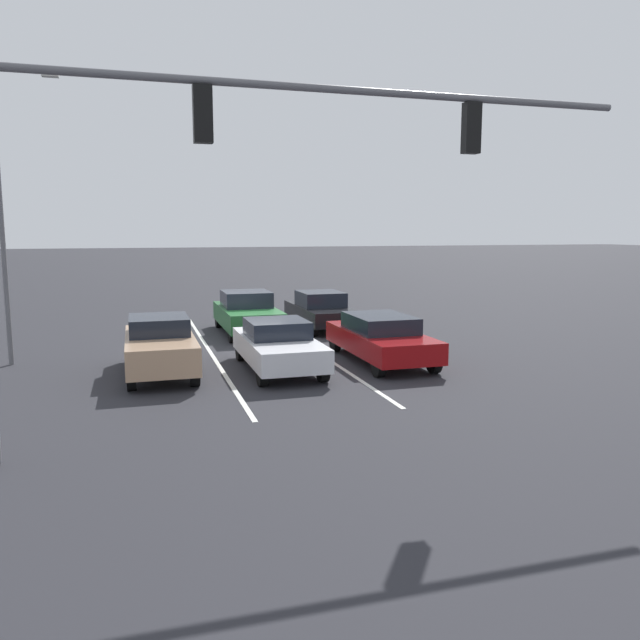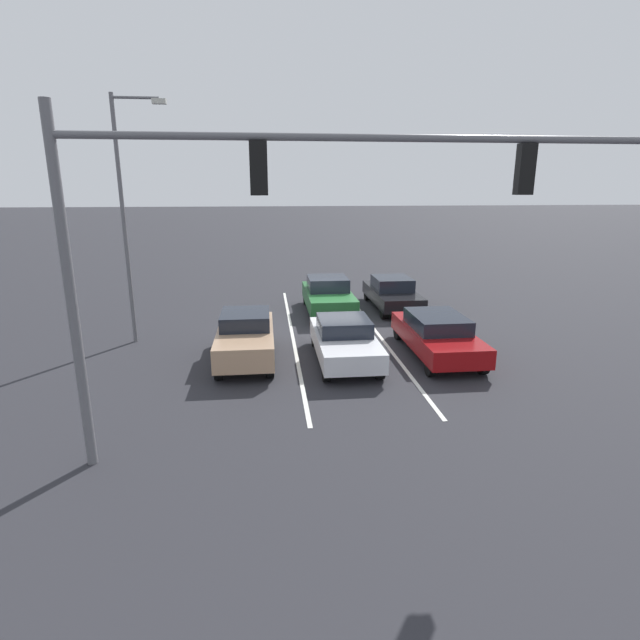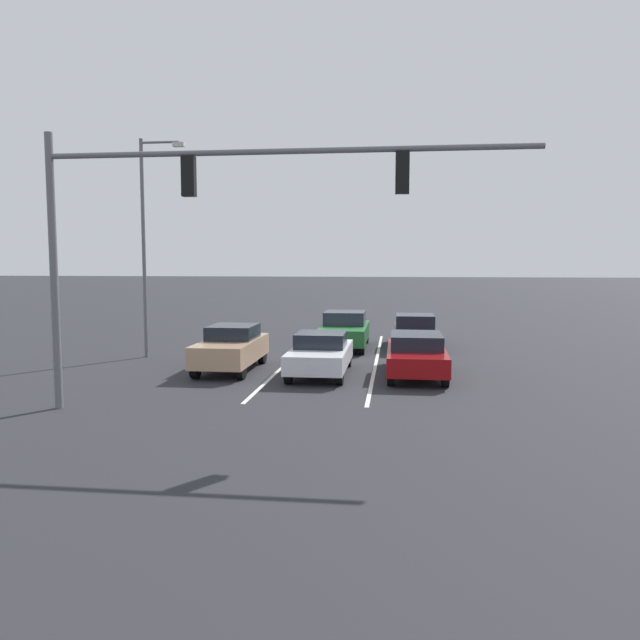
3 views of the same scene
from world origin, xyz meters
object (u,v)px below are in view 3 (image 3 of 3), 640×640
car_silver_midlane_front (321,353)px  car_black_leftlane_second (415,331)px  car_darkgreen_midlane_second (345,330)px  car_tan_rightlane_front (231,347)px  traffic_signal_gantry (191,208)px  car_maroon_leftlane_front (416,353)px  street_lamp_right_shoulder (148,234)px

car_silver_midlane_front → car_black_leftlane_second: bearing=-115.7°
car_black_leftlane_second → car_darkgreen_midlane_second: bearing=8.8°
car_tan_rightlane_front → traffic_signal_gantry: (-0.67, 5.94, 4.23)m
car_maroon_leftlane_front → car_silver_midlane_front: car_silver_midlane_front is taller
car_tan_rightlane_front → traffic_signal_gantry: 7.32m
car_maroon_leftlane_front → car_tan_rightlane_front: size_ratio=1.12×
traffic_signal_gantry → street_lamp_right_shoulder: size_ratio=1.42×
car_maroon_leftlane_front → car_silver_midlane_front: bearing=4.5°
car_darkgreen_midlane_second → car_black_leftlane_second: (-3.01, -0.47, -0.05)m
car_maroon_leftlane_front → traffic_signal_gantry: 9.12m
car_darkgreen_midlane_second → street_lamp_right_shoulder: 9.01m
car_darkgreen_midlane_second → street_lamp_right_shoulder: size_ratio=0.56×
car_tan_rightlane_front → traffic_signal_gantry: bearing=96.4°
street_lamp_right_shoulder → car_maroon_leftlane_front: bearing=165.7°
car_silver_midlane_front → car_darkgreen_midlane_second: size_ratio=0.94×
car_silver_midlane_front → traffic_signal_gantry: (2.47, 5.52, 4.32)m
car_maroon_leftlane_front → car_tan_rightlane_front: car_tan_rightlane_front is taller
car_black_leftlane_second → traffic_signal_gantry: traffic_signal_gantry is taller
car_maroon_leftlane_front → car_darkgreen_midlane_second: size_ratio=1.02×
car_silver_midlane_front → car_darkgreen_midlane_second: 6.32m
car_maroon_leftlane_front → street_lamp_right_shoulder: street_lamp_right_shoulder is taller
car_black_leftlane_second → street_lamp_right_shoulder: bearing=20.9°
car_maroon_leftlane_front → street_lamp_right_shoulder: bearing=-14.3°
car_silver_midlane_front → street_lamp_right_shoulder: street_lamp_right_shoulder is taller
car_tan_rightlane_front → car_darkgreen_midlane_second: car_darkgreen_midlane_second is taller
car_tan_rightlane_front → car_maroon_leftlane_front: bearing=178.4°
car_tan_rightlane_front → car_darkgreen_midlane_second: 6.81m
car_silver_midlane_front → car_black_leftlane_second: car_black_leftlane_second is taller
street_lamp_right_shoulder → traffic_signal_gantry: bearing=118.6°
car_silver_midlane_front → car_tan_rightlane_front: car_tan_rightlane_front is taller
traffic_signal_gantry → car_tan_rightlane_front: bearing=-83.6°
traffic_signal_gantry → street_lamp_right_shoulder: bearing=-61.4°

